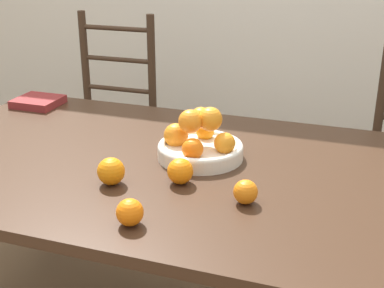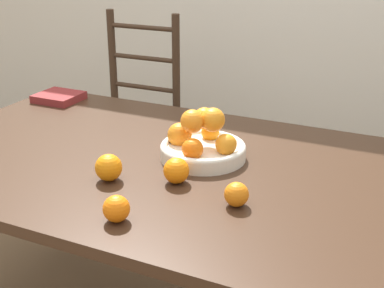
# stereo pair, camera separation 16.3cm
# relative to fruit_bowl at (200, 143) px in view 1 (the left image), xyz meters

# --- Properties ---
(dining_table) EXTENTS (1.70, 1.04, 0.74)m
(dining_table) POSITION_rel_fruit_bowl_xyz_m (-0.12, -0.07, -0.14)
(dining_table) COLOR #382316
(dining_table) RESTS_ON ground_plane
(fruit_bowl) EXTENTS (0.28, 0.28, 0.17)m
(fruit_bowl) POSITION_rel_fruit_bowl_xyz_m (0.00, 0.00, 0.00)
(fruit_bowl) COLOR silver
(fruit_bowl) RESTS_ON dining_table
(orange_loose_0) EXTENTS (0.08, 0.08, 0.08)m
(orange_loose_0) POSITION_rel_fruit_bowl_xyz_m (0.01, -0.19, -0.01)
(orange_loose_0) COLOR orange
(orange_loose_0) RESTS_ON dining_table
(orange_loose_1) EXTENTS (0.07, 0.07, 0.07)m
(orange_loose_1) POSITION_rel_fruit_bowl_xyz_m (-0.03, -0.46, -0.02)
(orange_loose_1) COLOR orange
(orange_loose_1) RESTS_ON dining_table
(orange_loose_2) EXTENTS (0.08, 0.08, 0.08)m
(orange_loose_2) POSITION_rel_fruit_bowl_xyz_m (-0.18, -0.27, -0.01)
(orange_loose_2) COLOR orange
(orange_loose_2) RESTS_ON dining_table
(orange_loose_3) EXTENTS (0.07, 0.07, 0.07)m
(orange_loose_3) POSITION_rel_fruit_bowl_xyz_m (0.21, -0.25, -0.02)
(orange_loose_3) COLOR orange
(orange_loose_3) RESTS_ON dining_table
(chair_left) EXTENTS (0.42, 0.40, 1.04)m
(chair_left) POSITION_rel_fruit_bowl_xyz_m (-0.75, 0.78, -0.30)
(chair_left) COLOR #382619
(chair_left) RESTS_ON ground_plane
(book_stack) EXTENTS (0.18, 0.17, 0.03)m
(book_stack) POSITION_rel_fruit_bowl_xyz_m (-0.82, 0.31, -0.04)
(book_stack) COLOR maroon
(book_stack) RESTS_ON dining_table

